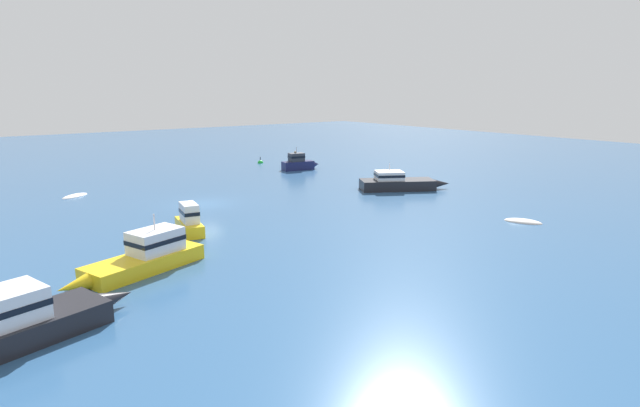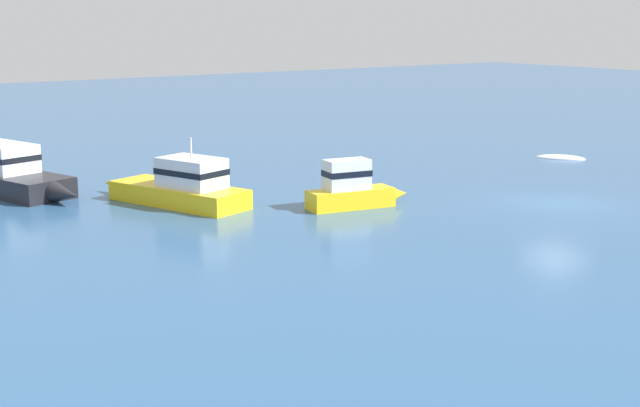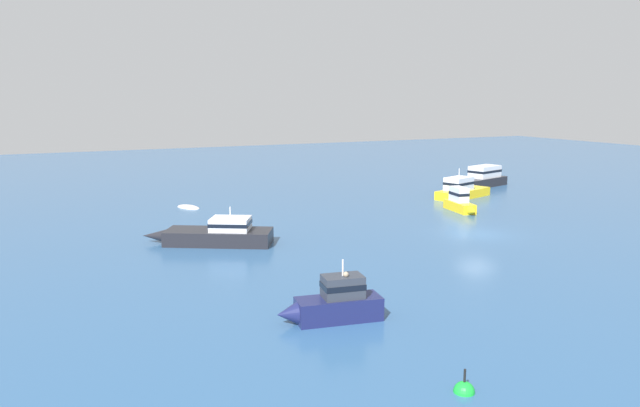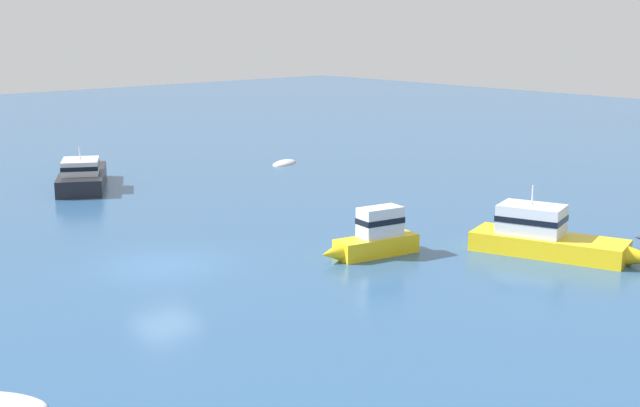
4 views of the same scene
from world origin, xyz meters
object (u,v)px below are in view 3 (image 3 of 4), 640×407
powerboat (481,178)px  launch_1 (463,190)px  motor_cruiser (217,234)px  launch (334,303)px  cabin_cruiser (460,202)px  channel_buoy (464,392)px  skiff (188,208)px

powerboat → launch_1: 8.23m
motor_cruiser → launch: bearing=121.9°
cabin_cruiser → channel_buoy: bearing=-28.4°
cabin_cruiser → launch_1: bearing=149.7°
powerboat → channel_buoy: 47.47m
cabin_cruiser → motor_cruiser: 21.58m
powerboat → skiff: bearing=-17.9°
powerboat → channel_buoy: (31.16, 35.79, -0.87)m
powerboat → motor_cruiser: motor_cruiser is taller
launch_1 → motor_cruiser: bearing=178.1°
motor_cruiser → channel_buoy: bearing=123.4°
cabin_cruiser → skiff: (19.96, -11.54, -0.79)m
powerboat → cabin_cruiser: 15.31m
powerboat → launch: (32.03, 28.27, -0.09)m
launch → launch_1: (-25.52, -23.23, -0.02)m
channel_buoy → motor_cruiser: bearing=-86.4°
launch → skiff: size_ratio=1.64×
powerboat → motor_cruiser: size_ratio=1.01×
skiff → channel_buoy: channel_buoy is taller
cabin_cruiser → skiff: cabin_cruiser is taller
launch → cabin_cruiser: size_ratio=1.03×
powerboat → skiff: 31.13m
skiff → cabin_cruiser: bearing=-145.0°
launch → cabin_cruiser: bearing=-129.9°
powerboat → skiff: size_ratio=2.91×
skiff → launch_1: size_ratio=0.36×
motor_cruiser → channel_buoy: size_ratio=7.17×
powerboat → cabin_cruiser: size_ratio=1.82×
skiff → motor_cruiser: motor_cruiser is taller
channel_buoy → powerboat: bearing=-131.0°
launch_1 → channel_buoy: 39.42m
launch → cabin_cruiser: 27.42m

